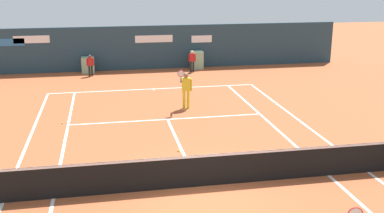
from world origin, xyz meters
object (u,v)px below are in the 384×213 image
(ball_kid_right_post, at_px, (192,60))
(tennis_ball_by_sideline, at_px, (62,123))
(tennis_ball_near_service_line, at_px, (178,151))
(tennis_ball_mid_court, at_px, (71,112))
(player_on_baseline, at_px, (186,87))
(ball_kid_centre_post, at_px, (90,64))

(ball_kid_right_post, height_order, tennis_ball_by_sideline, ball_kid_right_post)
(tennis_ball_near_service_line, bearing_deg, tennis_ball_mid_court, 125.49)
(ball_kid_right_post, bearing_deg, player_on_baseline, 79.35)
(player_on_baseline, relative_size, tennis_ball_near_service_line, 27.23)
(ball_kid_right_post, xyz_separation_m, ball_kid_centre_post, (-6.02, 0.00, -0.03))
(ball_kid_right_post, relative_size, ball_kid_centre_post, 1.04)
(ball_kid_centre_post, relative_size, tennis_ball_by_sideline, 18.55)
(tennis_ball_mid_court, bearing_deg, player_on_baseline, -3.63)
(player_on_baseline, bearing_deg, tennis_ball_by_sideline, 21.91)
(player_on_baseline, relative_size, tennis_ball_mid_court, 27.23)
(ball_kid_right_post, height_order, tennis_ball_near_service_line, ball_kid_right_post)
(tennis_ball_near_service_line, height_order, tennis_ball_mid_court, same)
(ball_kid_centre_post, distance_m, tennis_ball_mid_court, 7.38)
(ball_kid_centre_post, xyz_separation_m, tennis_ball_mid_court, (-0.74, -7.31, -0.69))
(player_on_baseline, bearing_deg, tennis_ball_near_service_line, 85.84)
(ball_kid_centre_post, relative_size, tennis_ball_near_service_line, 18.55)
(ball_kid_centre_post, bearing_deg, tennis_ball_mid_court, 79.24)
(player_on_baseline, relative_size, tennis_ball_by_sideline, 27.23)
(player_on_baseline, distance_m, ball_kid_centre_post, 8.75)
(tennis_ball_near_service_line, bearing_deg, player_on_baseline, 77.11)
(ball_kid_centre_post, bearing_deg, tennis_ball_by_sideline, 78.64)
(player_on_baseline, xyz_separation_m, tennis_ball_by_sideline, (-5.28, -1.24, -0.93))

